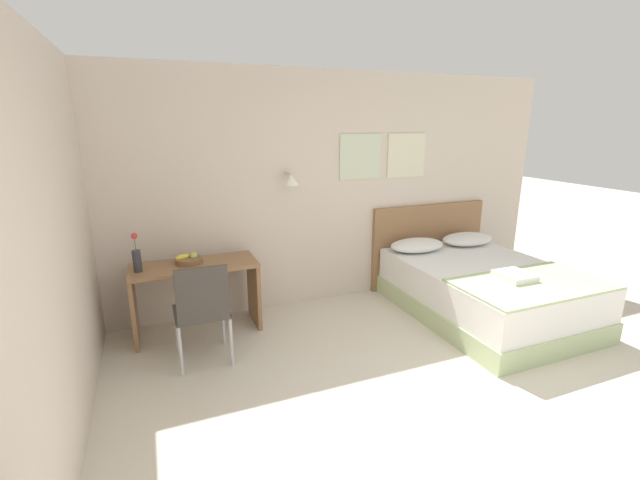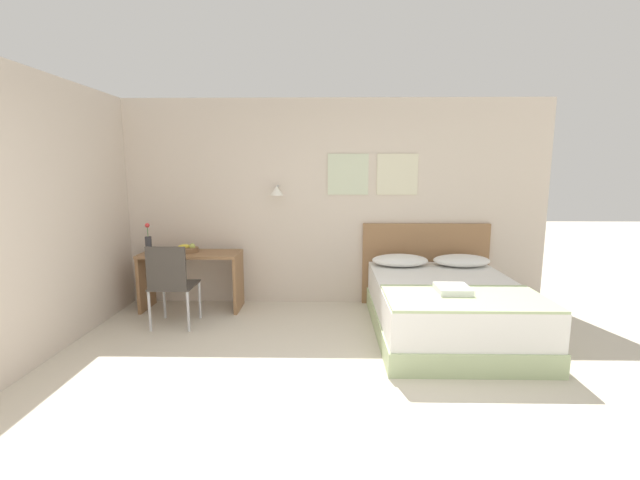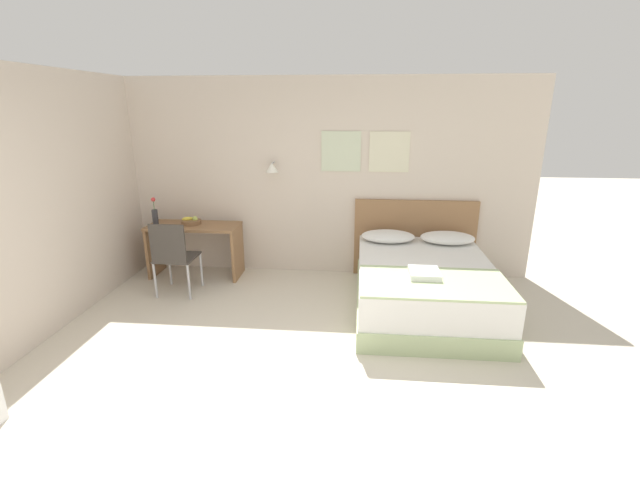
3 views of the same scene
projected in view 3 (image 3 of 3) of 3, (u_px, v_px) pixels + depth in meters
ground_plane at (280, 394)px, 3.52m from camera, size 24.00×24.00×0.00m
wall_back at (315, 179)px, 5.81m from camera, size 5.85×0.31×2.65m
bed at (424, 286)px, 4.92m from camera, size 1.52×2.08×0.57m
headboard at (414, 238)px, 5.87m from camera, size 1.64×0.06×1.07m
pillow_left at (388, 236)px, 5.58m from camera, size 0.69×0.43×0.14m
pillow_right at (447, 238)px, 5.52m from camera, size 0.69×0.43×0.14m
throw_blanket at (434, 283)px, 4.26m from camera, size 1.48×0.83×0.02m
folded_towel_near_foot at (424, 273)px, 4.39m from camera, size 0.31×0.33×0.06m
desk at (195, 240)px, 5.86m from camera, size 1.22×0.52×0.73m
desk_chair at (173, 253)px, 5.21m from camera, size 0.47×0.47×0.95m
fruit_bowl at (191, 221)px, 5.83m from camera, size 0.26×0.26×0.11m
flower_vase at (155, 215)px, 5.76m from camera, size 0.08×0.08×0.38m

